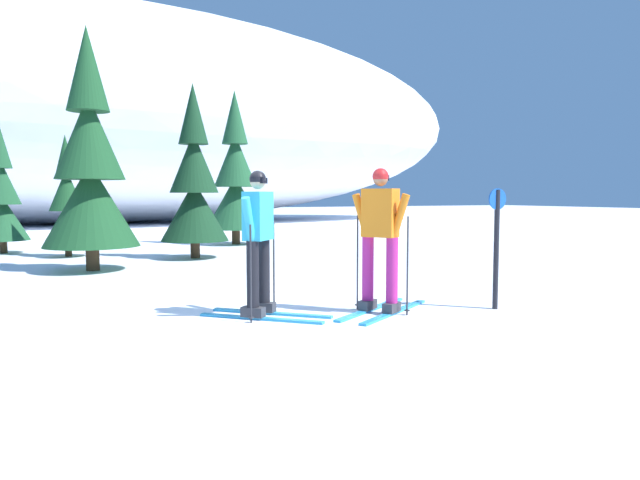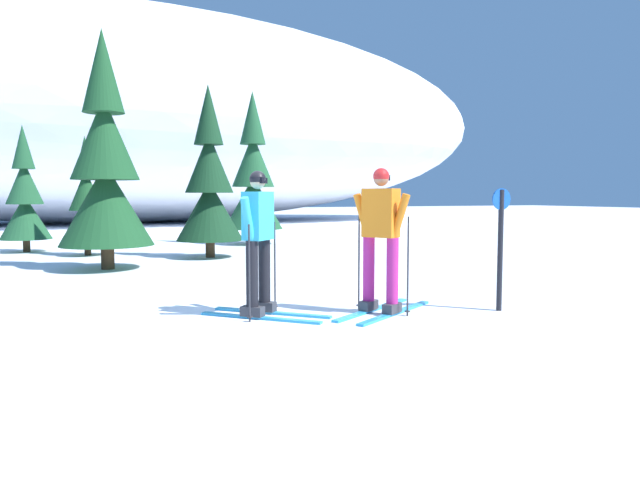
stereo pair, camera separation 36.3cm
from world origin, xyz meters
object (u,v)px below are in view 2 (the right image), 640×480
pine_tree_center_left (86,206)px  pine_tree_far_left (25,199)px  skier_orange_jacket (381,237)px  trail_marker_post (500,242)px  pine_tree_far_right (253,181)px  pine_tree_center (105,170)px  pine_tree_center_right (209,186)px  skier_cyan_jacket (259,240)px

pine_tree_center_left → pine_tree_far_left: bearing=133.2°
skier_orange_jacket → trail_marker_post: skier_orange_jacket is taller
pine_tree_center_left → pine_tree_far_right: 5.14m
pine_tree_center → trail_marker_post: (4.54, -6.52, -1.12)m
pine_tree_far_right → pine_tree_center_right: bearing=-121.4°
pine_tree_center_left → pine_tree_center_right: pine_tree_center_right is taller
pine_tree_far_left → trail_marker_post: size_ratio=2.10×
pine_tree_far_right → trail_marker_post: 11.37m
skier_orange_jacket → trail_marker_post: size_ratio=1.16×
pine_tree_far_left → trail_marker_post: pine_tree_far_left is taller
pine_tree_center_right → pine_tree_far_left: bearing=142.2°
pine_tree_far_left → pine_tree_center_left: bearing=-46.8°
pine_tree_far_left → pine_tree_far_right: bearing=0.9°
skier_cyan_jacket → pine_tree_far_left: (-3.36, 10.34, 0.45)m
pine_tree_far_left → pine_tree_center: bearing=-68.8°
pine_tree_center_right → pine_tree_far_right: 3.96m
pine_tree_far_left → pine_tree_center: 5.08m
pine_tree_far_left → pine_tree_center_right: (4.23, -3.28, 0.33)m
skier_cyan_jacket → pine_tree_far_right: bearing=74.3°
pine_tree_center → pine_tree_far_right: bearing=47.0°
pine_tree_far_left → pine_tree_center_right: pine_tree_center_right is taller
pine_tree_center → pine_tree_center_right: pine_tree_center is taller
skier_orange_jacket → skier_cyan_jacket: skier_orange_jacket is taller
pine_tree_center → pine_tree_center_right: 2.81m
pine_tree_center → pine_tree_far_right: (4.47, 4.80, -0.06)m
pine_tree_center_right → trail_marker_post: size_ratio=2.59×
pine_tree_center_left → skier_cyan_jacket: bearing=-78.0°
pine_tree_center → trail_marker_post: 8.02m
pine_tree_far_left → pine_tree_center_left: 2.19m
skier_cyan_jacket → trail_marker_post: bearing=-16.3°
skier_cyan_jacket → skier_orange_jacket: bearing=-16.8°
pine_tree_far_left → pine_tree_center_left: (1.49, -1.59, -0.16)m
pine_tree_center → skier_cyan_jacket: bearing=-74.8°
trail_marker_post → pine_tree_far_left: bearing=119.6°
pine_tree_far_left → pine_tree_far_right: (6.29, 0.10, 0.55)m
skier_orange_jacket → pine_tree_center_left: (-3.34, 9.20, 0.27)m
pine_tree_center_left → pine_tree_far_right: (4.80, 1.69, 0.71)m
pine_tree_far_left → pine_tree_center_right: 5.36m
pine_tree_center → pine_tree_far_left: bearing=111.2°
skier_cyan_jacket → pine_tree_center_left: pine_tree_center_left is taller
pine_tree_far_left → pine_tree_center: (1.83, -4.70, 0.61)m
skier_cyan_jacket → pine_tree_center: pine_tree_center is taller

